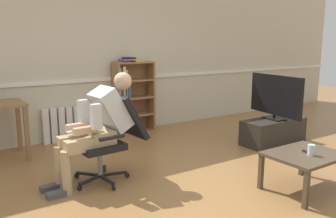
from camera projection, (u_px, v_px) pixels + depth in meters
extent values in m
plane|color=olive|center=(200.00, 188.00, 3.64)|extent=(18.00, 18.00, 0.00)
cube|color=beige|center=(99.00, 53.00, 5.55)|extent=(12.00, 0.10, 2.70)
cube|color=white|center=(102.00, 80.00, 5.58)|extent=(12.00, 0.03, 0.05)
cube|color=olive|center=(27.00, 134.00, 4.39)|extent=(0.06, 0.06, 0.72)
cube|color=olive|center=(19.00, 126.00, 4.84)|extent=(0.06, 0.06, 0.72)
cube|color=olive|center=(117.00, 99.00, 5.60)|extent=(0.03, 0.28, 1.20)
cube|color=olive|center=(151.00, 96.00, 5.95)|extent=(0.03, 0.28, 1.20)
cube|color=olive|center=(130.00, 96.00, 5.89)|extent=(0.65, 0.02, 1.20)
cube|color=olive|center=(135.00, 131.00, 5.89)|extent=(0.61, 0.28, 0.03)
cube|color=olive|center=(134.00, 115.00, 5.83)|extent=(0.61, 0.28, 0.03)
cube|color=olive|center=(134.00, 98.00, 5.77)|extent=(0.61, 0.28, 0.03)
cube|color=olive|center=(134.00, 80.00, 5.72)|extent=(0.61, 0.28, 0.03)
cube|color=olive|center=(133.00, 62.00, 5.66)|extent=(0.61, 0.28, 0.03)
cube|color=#38844C|center=(120.00, 128.00, 5.71)|extent=(0.02, 0.19, 0.16)
cube|color=white|center=(120.00, 111.00, 5.66)|extent=(0.04, 0.19, 0.16)
cube|color=#89428E|center=(119.00, 93.00, 5.61)|extent=(0.02, 0.19, 0.19)
cube|color=#6699A3|center=(118.00, 74.00, 5.56)|extent=(0.04, 0.19, 0.21)
cube|color=red|center=(124.00, 128.00, 5.74)|extent=(0.03, 0.19, 0.15)
cube|color=red|center=(124.00, 110.00, 5.69)|extent=(0.04, 0.19, 0.17)
cube|color=#6699A3|center=(122.00, 93.00, 5.63)|extent=(0.04, 0.19, 0.17)
cube|color=white|center=(122.00, 73.00, 5.57)|extent=(0.04, 0.19, 0.22)
cube|color=#6699A3|center=(126.00, 128.00, 5.76)|extent=(0.03, 0.19, 0.17)
cube|color=red|center=(125.00, 108.00, 5.71)|extent=(0.03, 0.19, 0.24)
cube|color=orange|center=(125.00, 91.00, 5.68)|extent=(0.03, 0.19, 0.21)
cube|color=gold|center=(124.00, 75.00, 5.60)|extent=(0.04, 0.19, 0.17)
cube|color=#89428E|center=(128.00, 126.00, 5.79)|extent=(0.03, 0.19, 0.21)
cube|color=#89428E|center=(129.00, 107.00, 5.77)|extent=(0.04, 0.19, 0.24)
cube|color=#2D519E|center=(127.00, 92.00, 5.67)|extent=(0.03, 0.19, 0.20)
cube|color=gold|center=(137.00, 61.00, 5.69)|extent=(0.16, 0.22, 0.02)
cube|color=#89428E|center=(125.00, 60.00, 5.57)|extent=(0.16, 0.22, 0.02)
cube|color=black|center=(129.00, 58.00, 5.61)|extent=(0.16, 0.22, 0.02)
cube|color=white|center=(46.00, 127.00, 5.16)|extent=(0.09, 0.08, 0.54)
cube|color=white|center=(54.00, 126.00, 5.22)|extent=(0.09, 0.08, 0.54)
cube|color=white|center=(62.00, 125.00, 5.29)|extent=(0.09, 0.08, 0.54)
cube|color=white|center=(69.00, 124.00, 5.35)|extent=(0.09, 0.08, 0.54)
cube|color=white|center=(77.00, 123.00, 5.42)|extent=(0.09, 0.08, 0.54)
cube|color=white|center=(84.00, 122.00, 5.48)|extent=(0.09, 0.08, 0.54)
cube|color=white|center=(91.00, 121.00, 5.54)|extent=(0.09, 0.08, 0.54)
cube|color=black|center=(107.00, 180.00, 3.69)|extent=(0.06, 0.30, 0.02)
cylinder|color=black|center=(114.00, 188.00, 3.58)|extent=(0.03, 0.06, 0.06)
cube|color=black|center=(114.00, 174.00, 3.85)|extent=(0.30, 0.11, 0.02)
cylinder|color=black|center=(127.00, 175.00, 3.91)|extent=(0.06, 0.03, 0.06)
cube|color=black|center=(103.00, 171.00, 3.95)|extent=(0.19, 0.27, 0.02)
cylinder|color=black|center=(105.00, 169.00, 4.11)|extent=(0.05, 0.06, 0.06)
cube|color=black|center=(88.00, 174.00, 3.85)|extent=(0.22, 0.25, 0.02)
cylinder|color=black|center=(77.00, 176.00, 3.90)|extent=(0.05, 0.06, 0.06)
cube|color=black|center=(90.00, 180.00, 3.68)|extent=(0.29, 0.15, 0.02)
cylinder|color=black|center=(80.00, 188.00, 3.57)|extent=(0.06, 0.04, 0.06)
cylinder|color=gray|center=(100.00, 162.00, 3.77)|extent=(0.05, 0.05, 0.30)
cube|color=black|center=(99.00, 146.00, 3.74)|extent=(0.49, 0.49, 0.07)
cube|color=black|center=(128.00, 116.00, 3.90)|extent=(0.35, 0.46, 0.52)
cube|color=black|center=(90.00, 128.00, 3.92)|extent=(0.28, 0.06, 0.03)
cube|color=black|center=(112.00, 138.00, 3.52)|extent=(0.28, 0.06, 0.03)
cube|color=tan|center=(99.00, 136.00, 3.72)|extent=(0.28, 0.36, 0.14)
cube|color=silver|center=(111.00, 109.00, 3.76)|extent=(0.43, 0.37, 0.52)
sphere|color=#D6A884|center=(123.00, 81.00, 3.79)|extent=(0.20, 0.20, 0.20)
cube|color=white|center=(74.00, 132.00, 3.53)|extent=(0.15, 0.05, 0.02)
cube|color=tan|center=(77.00, 140.00, 3.68)|extent=(0.43, 0.16, 0.13)
cylinder|color=tan|center=(59.00, 167.00, 3.60)|extent=(0.10, 0.10, 0.46)
cube|color=#4C4C51|center=(51.00, 187.00, 3.58)|extent=(0.23, 0.11, 0.06)
cube|color=tan|center=(85.00, 145.00, 3.52)|extent=(0.43, 0.16, 0.13)
cylinder|color=tan|center=(67.00, 173.00, 3.45)|extent=(0.10, 0.10, 0.46)
cube|color=#4C4C51|center=(58.00, 194.00, 3.42)|extent=(0.23, 0.11, 0.06)
cube|color=silver|center=(83.00, 112.00, 3.73)|extent=(0.11, 0.09, 0.26)
cube|color=#D6A884|center=(77.00, 127.00, 3.65)|extent=(0.24, 0.09, 0.07)
cube|color=silver|center=(96.00, 117.00, 3.48)|extent=(0.11, 0.09, 0.26)
cube|color=#D6A884|center=(85.00, 130.00, 3.50)|extent=(0.24, 0.09, 0.07)
cube|color=#2D2823|center=(273.00, 131.00, 5.22)|extent=(1.04, 0.42, 0.38)
cube|color=black|center=(274.00, 118.00, 5.18)|extent=(0.24, 0.34, 0.02)
cylinder|color=black|center=(274.00, 116.00, 5.18)|extent=(0.04, 0.04, 0.05)
cube|color=black|center=(275.00, 95.00, 5.11)|extent=(0.16, 1.02, 0.60)
cube|color=#B7D1F9|center=(277.00, 95.00, 5.12)|extent=(0.12, 0.96, 0.55)
cube|color=#4C3D2D|center=(306.00, 190.00, 3.15)|extent=(0.04, 0.04, 0.37)
cube|color=#4C3D2D|center=(302.00, 160.00, 3.97)|extent=(0.04, 0.04, 0.37)
cube|color=#4C3D2D|center=(261.00, 172.00, 3.59)|extent=(0.04, 0.04, 0.37)
cube|color=#4C3D2D|center=(305.00, 155.00, 3.52)|extent=(0.75, 0.60, 0.03)
cylinder|color=silver|center=(311.00, 150.00, 3.44)|extent=(0.07, 0.07, 0.11)
cube|color=black|center=(308.00, 152.00, 3.51)|extent=(0.08, 0.15, 0.02)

